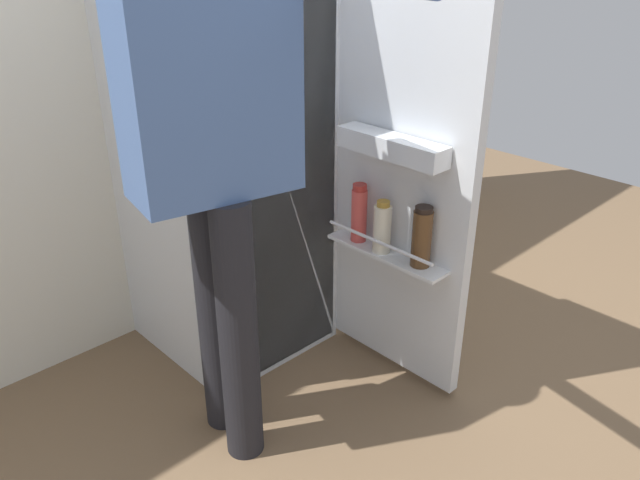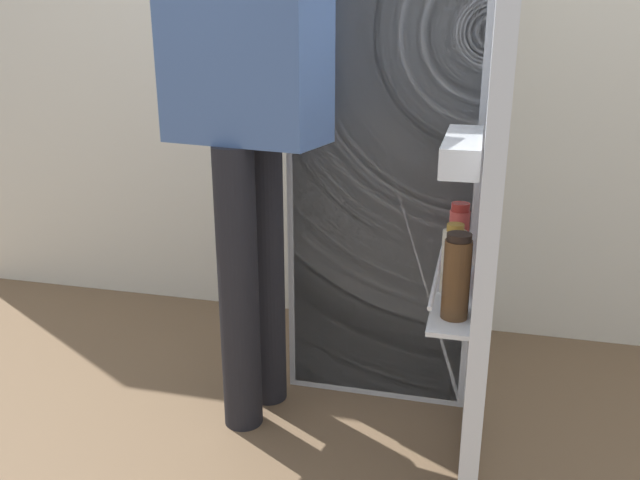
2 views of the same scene
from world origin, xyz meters
name	(u,v)px [view 2 (image 2 of 2)]	position (x,y,z in m)	size (l,w,h in m)	color
ground_plane	(360,438)	(0.00, 0.00, 0.00)	(5.92, 5.92, 0.00)	brown
kitchen_wall	(412,8)	(0.00, 0.92, 1.27)	(4.40, 0.10, 2.53)	silver
refrigerator	(400,125)	(0.02, 0.51, 0.88)	(0.64, 1.20, 1.77)	silver
person	(249,73)	(-0.35, 0.08, 1.07)	(0.58, 0.83, 1.76)	black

